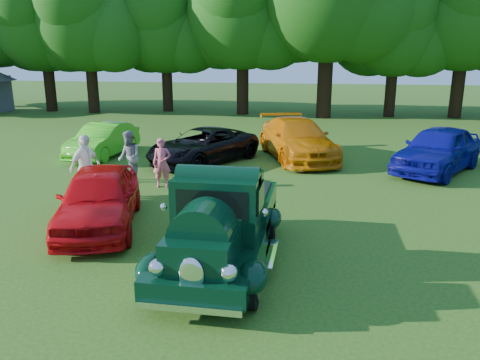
% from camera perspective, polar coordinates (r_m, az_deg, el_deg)
% --- Properties ---
extents(ground, '(120.00, 120.00, 0.00)m').
position_cam_1_polar(ground, '(10.60, -6.98, -8.03)').
color(ground, '#205413').
rests_on(ground, ground).
extents(hero_pickup, '(2.28, 4.90, 1.92)m').
position_cam_1_polar(hero_pickup, '(9.44, -2.30, -5.46)').
color(hero_pickup, black).
rests_on(hero_pickup, ground).
extents(red_convertible, '(2.98, 4.69, 1.49)m').
position_cam_1_polar(red_convertible, '(11.97, -16.80, -2.07)').
color(red_convertible, red).
rests_on(red_convertible, ground).
extents(back_car_lime, '(1.63, 4.20, 1.36)m').
position_cam_1_polar(back_car_lime, '(20.30, -16.33, 4.68)').
color(back_car_lime, green).
rests_on(back_car_lime, ground).
extents(back_car_black, '(4.30, 5.32, 1.35)m').
position_cam_1_polar(back_car_black, '(18.38, -4.51, 4.18)').
color(back_car_black, black).
rests_on(back_car_black, ground).
extents(back_car_orange, '(3.98, 5.93, 1.60)m').
position_cam_1_polar(back_car_orange, '(19.23, 6.98, 4.98)').
color(back_car_orange, '#D16F07').
rests_on(back_car_orange, ground).
extents(back_car_blue, '(4.21, 5.14, 1.65)m').
position_cam_1_polar(back_car_blue, '(18.31, 22.99, 3.46)').
color(back_car_blue, '#0A0B77').
rests_on(back_car_blue, ground).
extents(spectator_pink, '(0.64, 0.48, 1.58)m').
position_cam_1_polar(spectator_pink, '(15.09, -9.49, 2.06)').
color(spectator_pink, '#D3576A').
rests_on(spectator_pink, ground).
extents(spectator_grey, '(1.04, 1.06, 1.72)m').
position_cam_1_polar(spectator_grey, '(15.84, -13.35, 2.74)').
color(spectator_grey, gray).
rests_on(spectator_grey, ground).
extents(spectator_white, '(0.80, 1.21, 1.91)m').
position_cam_1_polar(spectator_white, '(14.39, -18.31, 1.52)').
color(spectator_white, white).
rests_on(spectator_white, ground).
extents(tree_line, '(64.57, 10.16, 12.43)m').
position_cam_1_polar(tree_line, '(33.29, 2.17, 19.82)').
color(tree_line, black).
rests_on(tree_line, ground).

